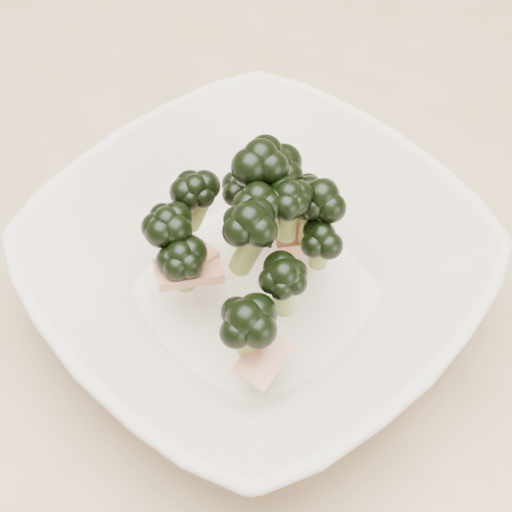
{
  "coord_description": "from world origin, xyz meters",
  "views": [
    {
      "loc": [
        0.25,
        -0.33,
        1.2
      ],
      "look_at": [
        0.11,
        -0.07,
        0.8
      ],
      "focal_mm": 50.0,
      "sensor_mm": 36.0,
      "label": 1
    }
  ],
  "objects": [
    {
      "name": "ground",
      "position": [
        0.0,
        0.0,
        0.0
      ],
      "size": [
        4.0,
        4.0,
        0.0
      ],
      "primitive_type": "plane",
      "color": "tan",
      "rests_on": "ground"
    },
    {
      "name": "dining_table",
      "position": [
        0.0,
        0.0,
        0.65
      ],
      "size": [
        1.2,
        0.8,
        0.75
      ],
      "color": "tan",
      "rests_on": "ground"
    },
    {
      "name": "broccoli_dish",
      "position": [
        0.11,
        -0.07,
        0.79
      ],
      "size": [
        0.36,
        0.36,
        0.14
      ],
      "color": "beige",
      "rests_on": "dining_table"
    }
  ]
}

